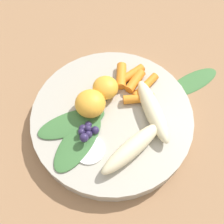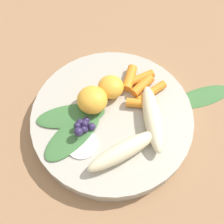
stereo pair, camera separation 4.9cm
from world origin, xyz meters
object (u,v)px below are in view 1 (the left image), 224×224
(bowl, at_px, (112,119))
(banana_peeled_right, at_px, (132,148))
(orange_segment_near, at_px, (90,104))
(banana_peeled_left, at_px, (153,111))
(kale_leaf_stray, at_px, (193,81))

(bowl, relative_size, banana_peeled_right, 2.25)
(bowl, height_order, orange_segment_near, orange_segment_near)
(banana_peeled_left, xyz_separation_m, orange_segment_near, (0.10, -0.04, 0.01))
(banana_peeled_left, relative_size, orange_segment_near, 2.40)
(bowl, relative_size, kale_leaf_stray, 2.43)
(banana_peeled_left, bearing_deg, kale_leaf_stray, -62.80)
(orange_segment_near, xyz_separation_m, kale_leaf_stray, (-0.21, -0.03, -0.05))
(kale_leaf_stray, bearing_deg, banana_peeled_right, -160.01)
(bowl, bearing_deg, banana_peeled_left, 165.84)
(banana_peeled_left, relative_size, kale_leaf_stray, 1.08)
(bowl, xyz_separation_m, banana_peeled_right, (-0.01, 0.07, 0.03))
(bowl, distance_m, banana_peeled_right, 0.08)
(banana_peeled_right, bearing_deg, orange_segment_near, 89.05)
(kale_leaf_stray, bearing_deg, banana_peeled_left, -166.10)
(banana_peeled_right, xyz_separation_m, orange_segment_near, (0.05, -0.09, 0.01))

